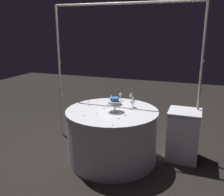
{
  "coord_description": "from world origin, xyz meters",
  "views": [
    {
      "loc": [
        1.14,
        -3.15,
        1.85
      ],
      "look_at": [
        0.0,
        0.0,
        0.94
      ],
      "focal_mm": 40.29,
      "sensor_mm": 36.0,
      "label": 1
    }
  ],
  "objects_px": {
    "side_table": "(183,135)",
    "wine_glass_2": "(131,95)",
    "wine_glass_0": "(133,99)",
    "decorative_arch": "(124,55)",
    "tiered_cake": "(115,102)",
    "wine_glass_1": "(111,97)",
    "wine_glass_3": "(120,94)",
    "main_table": "(112,135)"
  },
  "relations": [
    {
      "from": "side_table",
      "to": "wine_glass_2",
      "type": "bearing_deg",
      "value": 173.51
    },
    {
      "from": "side_table",
      "to": "wine_glass_0",
      "type": "distance_m",
      "value": 0.9
    },
    {
      "from": "wine_glass_0",
      "to": "wine_glass_2",
      "type": "relative_size",
      "value": 0.98
    },
    {
      "from": "decorative_arch",
      "to": "tiered_cake",
      "type": "bearing_deg",
      "value": -84.29
    },
    {
      "from": "side_table",
      "to": "wine_glass_1",
      "type": "distance_m",
      "value": 1.19
    },
    {
      "from": "wine_glass_1",
      "to": "wine_glass_2",
      "type": "relative_size",
      "value": 0.91
    },
    {
      "from": "tiered_cake",
      "to": "wine_glass_0",
      "type": "distance_m",
      "value": 0.34
    },
    {
      "from": "side_table",
      "to": "wine_glass_3",
      "type": "bearing_deg",
      "value": 172.69
    },
    {
      "from": "wine_glass_0",
      "to": "wine_glass_1",
      "type": "height_order",
      "value": "wine_glass_0"
    },
    {
      "from": "decorative_arch",
      "to": "wine_glass_1",
      "type": "relative_size",
      "value": 14.91
    },
    {
      "from": "tiered_cake",
      "to": "wine_glass_0",
      "type": "xyz_separation_m",
      "value": [
        0.18,
        0.28,
        -0.01
      ]
    },
    {
      "from": "main_table",
      "to": "wine_glass_0",
      "type": "height_order",
      "value": "wine_glass_0"
    },
    {
      "from": "main_table",
      "to": "wine_glass_0",
      "type": "relative_size",
      "value": 7.8
    },
    {
      "from": "decorative_arch",
      "to": "wine_glass_2",
      "type": "height_order",
      "value": "decorative_arch"
    },
    {
      "from": "decorative_arch",
      "to": "wine_glass_0",
      "type": "bearing_deg",
      "value": -48.88
    },
    {
      "from": "wine_glass_2",
      "to": "wine_glass_3",
      "type": "xyz_separation_m",
      "value": [
        -0.19,
        0.04,
        -0.02
      ]
    },
    {
      "from": "tiered_cake",
      "to": "wine_glass_0",
      "type": "bearing_deg",
      "value": 57.33
    },
    {
      "from": "tiered_cake",
      "to": "wine_glass_1",
      "type": "bearing_deg",
      "value": 117.92
    },
    {
      "from": "decorative_arch",
      "to": "main_table",
      "type": "relative_size",
      "value": 1.78
    },
    {
      "from": "decorative_arch",
      "to": "wine_glass_0",
      "type": "xyz_separation_m",
      "value": [
        0.24,
        -0.27,
        -0.6
      ]
    },
    {
      "from": "wine_glass_1",
      "to": "wine_glass_3",
      "type": "distance_m",
      "value": 0.27
    },
    {
      "from": "wine_glass_3",
      "to": "main_table",
      "type": "bearing_deg",
      "value": -85.2
    },
    {
      "from": "wine_glass_0",
      "to": "tiered_cake",
      "type": "bearing_deg",
      "value": -122.67
    },
    {
      "from": "side_table",
      "to": "tiered_cake",
      "type": "bearing_deg",
      "value": -154.92
    },
    {
      "from": "decorative_arch",
      "to": "wine_glass_3",
      "type": "height_order",
      "value": "decorative_arch"
    },
    {
      "from": "tiered_cake",
      "to": "wine_glass_2",
      "type": "height_order",
      "value": "tiered_cake"
    },
    {
      "from": "wine_glass_1",
      "to": "wine_glass_3",
      "type": "height_order",
      "value": "wine_glass_1"
    },
    {
      "from": "tiered_cake",
      "to": "wine_glass_1",
      "type": "distance_m",
      "value": 0.33
    },
    {
      "from": "main_table",
      "to": "wine_glass_3",
      "type": "relative_size",
      "value": 9.07
    },
    {
      "from": "tiered_cake",
      "to": "side_table",
      "type": "bearing_deg",
      "value": 25.08
    },
    {
      "from": "wine_glass_2",
      "to": "tiered_cake",
      "type": "bearing_deg",
      "value": -99.53
    },
    {
      "from": "decorative_arch",
      "to": "wine_glass_3",
      "type": "distance_m",
      "value": 0.62
    },
    {
      "from": "main_table",
      "to": "decorative_arch",
      "type": "bearing_deg",
      "value": 90.0
    },
    {
      "from": "wine_glass_0",
      "to": "wine_glass_1",
      "type": "bearing_deg",
      "value": 178.18
    },
    {
      "from": "wine_glass_0",
      "to": "side_table",
      "type": "bearing_deg",
      "value": 11.01
    },
    {
      "from": "wine_glass_1",
      "to": "wine_glass_2",
      "type": "distance_m",
      "value": 0.33
    },
    {
      "from": "wine_glass_0",
      "to": "wine_glass_3",
      "type": "height_order",
      "value": "wine_glass_0"
    },
    {
      "from": "decorative_arch",
      "to": "wine_glass_2",
      "type": "bearing_deg",
      "value": -14.65
    },
    {
      "from": "side_table",
      "to": "wine_glass_1",
      "type": "xyz_separation_m",
      "value": [
        -1.07,
        -0.13,
        0.5
      ]
    },
    {
      "from": "tiered_cake",
      "to": "wine_glass_3",
      "type": "xyz_separation_m",
      "value": [
        -0.1,
        0.55,
        -0.03
      ]
    },
    {
      "from": "main_table",
      "to": "wine_glass_1",
      "type": "height_order",
      "value": "wine_glass_1"
    },
    {
      "from": "main_table",
      "to": "wine_glass_3",
      "type": "bearing_deg",
      "value": 94.8
    }
  ]
}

